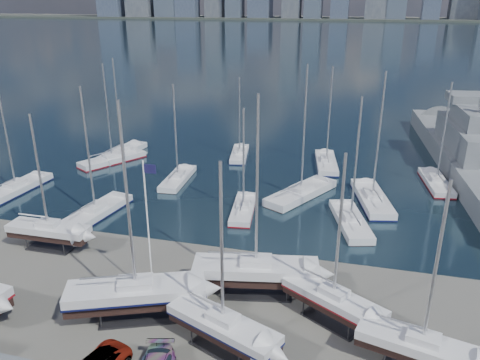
# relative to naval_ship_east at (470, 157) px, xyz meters

# --- Properties ---
(ground) EXTENTS (1400.00, 1400.00, 0.00)m
(ground) POSITION_rel_naval_ship_east_xyz_m (-31.36, -41.31, -1.67)
(ground) COLOR #605E59
(ground) RESTS_ON ground
(water) EXTENTS (1400.00, 600.00, 0.40)m
(water) POSITION_rel_naval_ship_east_xyz_m (-31.36, 268.69, -1.82)
(water) COLOR #1A2D3D
(water) RESTS_ON ground
(far_shore) EXTENTS (1400.00, 80.00, 2.20)m
(far_shore) POSITION_rel_naval_ship_east_xyz_m (-31.36, 528.69, -0.57)
(far_shore) COLOR #2D332D
(far_shore) RESTS_ON ground
(sailboat_cradle_2) EXTENTS (8.21, 2.34, 13.59)m
(sailboat_cradle_2) POSITION_rel_naval_ship_east_xyz_m (-44.67, -35.59, 0.28)
(sailboat_cradle_2) COLOR #2D2D33
(sailboat_cradle_2) RESTS_ON ground
(sailboat_cradle_3) EXTENTS (10.90, 6.72, 16.99)m
(sailboat_cradle_3) POSITION_rel_naval_ship_east_xyz_m (-31.55, -43.34, 0.45)
(sailboat_cradle_3) COLOR #2D2D33
(sailboat_cradle_3) RESTS_ON ground
(sailboat_cradle_4) EXTENTS (10.69, 4.76, 16.80)m
(sailboat_cradle_4) POSITION_rel_naval_ship_east_xyz_m (-23.39, -37.97, 0.44)
(sailboat_cradle_4) COLOR #2D2D33
(sailboat_cradle_4) RESTS_ON ground
(sailboat_cradle_5) EXTENTS (8.85, 5.55, 14.05)m
(sailboat_cradle_5) POSITION_rel_naval_ship_east_xyz_m (-24.12, -45.23, 0.30)
(sailboat_cradle_5) COLOR #2D2D33
(sailboat_cradle_5) RESTS_ON ground
(sailboat_cradle_6) EXTENTS (8.29, 6.25, 13.58)m
(sailboat_cradle_6) POSITION_rel_naval_ship_east_xyz_m (-16.93, -40.27, 0.28)
(sailboat_cradle_6) COLOR #2D2D33
(sailboat_cradle_6) RESTS_ON ground
(sailboat_cradle_7) EXTENTS (8.57, 4.32, 13.67)m
(sailboat_cradle_7) POSITION_rel_naval_ship_east_xyz_m (-11.02, -44.04, 0.29)
(sailboat_cradle_7) COLOR #2D2D33
(sailboat_cradle_7) RESTS_ON ground
(sailboat_moored_0) EXTENTS (3.77, 10.71, 15.71)m
(sailboat_moored_0) POSITION_rel_naval_ship_east_xyz_m (-57.81, -24.02, -1.36)
(sailboat_moored_0) COLOR black
(sailboat_moored_0) RESTS_ON water
(sailboat_moored_1) EXTENTS (7.68, 10.31, 15.36)m
(sailboat_moored_1) POSITION_rel_naval_ship_east_xyz_m (-51.61, -10.47, -1.36)
(sailboat_moored_1) COLOR black
(sailboat_moored_1) RESTS_ON water
(sailboat_moored_2) EXTENTS (4.14, 10.70, 15.75)m
(sailboat_moored_2) POSITION_rel_naval_ship_east_xyz_m (-51.83, -7.14, -1.35)
(sailboat_moored_2) COLOR black
(sailboat_moored_2) RESTS_ON water
(sailboat_moored_3) EXTENTS (4.46, 10.67, 15.47)m
(sailboat_moored_3) POSITION_rel_naval_ship_east_xyz_m (-44.22, -27.97, -1.36)
(sailboat_moored_3) COLOR black
(sailboat_moored_3) RESTS_ON water
(sailboat_moored_4) EXTENTS (3.00, 9.20, 13.72)m
(sailboat_moored_4) POSITION_rel_naval_ship_east_xyz_m (-39.14, -15.45, -1.35)
(sailboat_moored_4) COLOR black
(sailboat_moored_4) RESTS_ON water
(sailboat_moored_5) EXTENTS (3.81, 8.90, 12.89)m
(sailboat_moored_5) POSITION_rel_naval_ship_east_xyz_m (-33.70, -3.04, -1.36)
(sailboat_moored_5) COLOR black
(sailboat_moored_5) RESTS_ON water
(sailboat_moored_6) EXTENTS (3.44, 8.79, 12.80)m
(sailboat_moored_6) POSITION_rel_naval_ship_east_xyz_m (-28.20, -22.78, -1.36)
(sailboat_moored_6) COLOR black
(sailboat_moored_6) RESTS_ON water
(sailboat_moored_7) EXTENTS (8.18, 11.42, 17.04)m
(sailboat_moored_7) POSITION_rel_naval_ship_east_xyz_m (-22.32, -16.63, -1.35)
(sailboat_moored_7) COLOR black
(sailboat_moored_7) RESTS_ON water
(sailboat_moored_8) EXTENTS (4.28, 10.42, 15.12)m
(sailboat_moored_8) POSITION_rel_naval_ship_east_xyz_m (-20.20, -4.01, -1.36)
(sailboat_moored_8) COLOR black
(sailboat_moored_8) RESTS_ON water
(sailboat_moored_9) EXTENTS (5.27, 10.16, 14.77)m
(sailboat_moored_9) POSITION_rel_naval_ship_east_xyz_m (-16.08, -23.06, -1.35)
(sailboat_moored_9) COLOR black
(sailboat_moored_9) RESTS_ON water
(sailboat_moored_10) EXTENTS (5.45, 11.43, 16.48)m
(sailboat_moored_10) POSITION_rel_naval_ship_east_xyz_m (-13.74, -16.24, -1.36)
(sailboat_moored_10) COLOR black
(sailboat_moored_10) RESTS_ON water
(sailboat_moored_11) EXTENTS (3.75, 9.79, 14.27)m
(sailboat_moored_11) POSITION_rel_naval_ship_east_xyz_m (-5.49, -8.47, -1.37)
(sailboat_moored_11) COLOR black
(sailboat_moored_11) RESTS_ON water
(naval_ship_east) EXTENTS (11.79, 52.48, 18.68)m
(naval_ship_east) POSITION_rel_naval_ship_east_xyz_m (0.00, 0.00, 0.00)
(naval_ship_east) COLOR slate
(naval_ship_east) RESTS_ON water
(flagpole) EXTENTS (1.06, 0.12, 11.97)m
(flagpole) POSITION_rel_naval_ship_east_xyz_m (-31.36, -40.71, 5.22)
(flagpole) COLOR white
(flagpole) RESTS_ON ground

